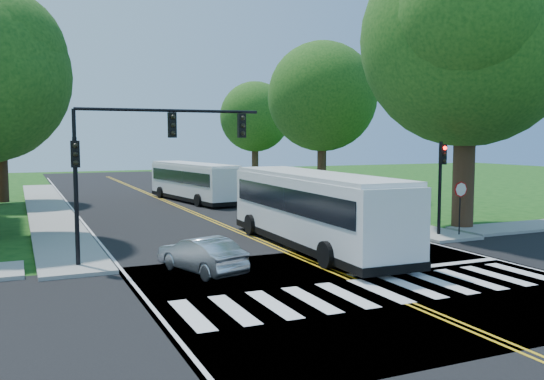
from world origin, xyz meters
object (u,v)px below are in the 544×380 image
signal_ne (441,175)px  hatchback (201,255)px  bus_lead (313,208)px  bus_follow (193,181)px  dark_sedan (264,196)px  signal_nw (141,147)px  suv (354,219)px

signal_ne → hatchback: 12.94m
signal_ne → bus_lead: signal_ne is taller
bus_follow → dark_sedan: 5.95m
bus_lead → dark_sedan: bearing=-104.0°
hatchback → dark_sedan: (9.92, 17.62, 0.01)m
bus_lead → bus_follow: size_ratio=1.12×
hatchback → dark_sedan: bearing=-136.4°
signal_nw → bus_lead: 7.79m
signal_ne → suv: (-2.82, 3.14, -2.31)m
signal_nw → suv: bearing=15.7°
suv → signal_ne: bearing=124.4°
signal_ne → dark_sedan: bearing=99.6°
hatchback → bus_lead: bearing=-173.5°
bus_lead → hatchback: bearing=24.9°
signal_nw → bus_follow: signal_nw is taller
bus_follow → suv: bus_follow is taller
signal_nw → bus_lead: (7.32, 0.16, -2.67)m
dark_sedan → bus_follow: bearing=-48.0°
hatchback → suv: 11.14m
hatchback → signal_ne: bearing=173.7°
bus_follow → hatchback: size_ratio=2.93×
signal_ne → hatchback: size_ratio=1.15×
signal_nw → dark_sedan: 19.45m
signal_nw → dark_sedan: (11.47, 15.26, -3.73)m
bus_follow → bus_lead: bearing=80.2°
hatchback → suv: bearing=-167.5°
signal_ne → hatchback: bearing=-169.3°
hatchback → dark_sedan: dark_sedan is taller
dark_sedan → suv: bearing=91.5°
signal_ne → hatchback: signal_ne is taller
signal_nw → dark_sedan: size_ratio=1.62×
bus_lead → bus_follow: bus_lead is taller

